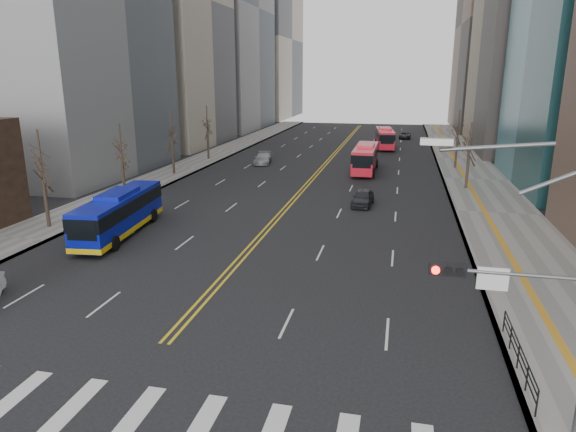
# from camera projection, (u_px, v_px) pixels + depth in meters

# --- Properties ---
(ground) EXTENTS (220.00, 220.00, 0.00)m
(ground) POSITION_uv_depth(u_px,v_px,m) (98.00, 417.00, 17.24)
(ground) COLOR black
(sidewalk_right) EXTENTS (7.00, 130.00, 0.15)m
(sidewalk_right) POSITION_uv_depth(u_px,v_px,m) (475.00, 180.00, 55.92)
(sidewalk_right) COLOR slate
(sidewalk_right) RESTS_ON ground
(sidewalk_left) EXTENTS (5.00, 130.00, 0.15)m
(sidewalk_left) POSITION_uv_depth(u_px,v_px,m) (184.00, 168.00, 63.00)
(sidewalk_left) COLOR slate
(sidewalk_left) RESTS_ON ground
(crosswalk) EXTENTS (26.70, 4.00, 0.01)m
(crosswalk) POSITION_uv_depth(u_px,v_px,m) (98.00, 417.00, 17.23)
(crosswalk) COLOR silver
(crosswalk) RESTS_ON ground
(centerline) EXTENTS (0.55, 100.00, 0.01)m
(centerline) POSITION_uv_depth(u_px,v_px,m) (329.00, 160.00, 69.00)
(centerline) COLOR gold
(centerline) RESTS_ON ground
(signal_mast) EXTENTS (5.37, 0.37, 9.39)m
(signal_mast) POSITION_uv_depth(u_px,v_px,m) (544.00, 297.00, 14.96)
(signal_mast) COLOR slate
(signal_mast) RESTS_ON ground
(pedestrian_railing) EXTENTS (0.06, 6.06, 1.02)m
(pedestrian_railing) POSITION_uv_depth(u_px,v_px,m) (519.00, 353.00, 19.69)
(pedestrian_railing) COLOR black
(pedestrian_railing) RESTS_ON sidewalk_right
(street_trees) EXTENTS (35.20, 47.20, 7.60)m
(street_trees) POSITION_uv_depth(u_px,v_px,m) (227.00, 141.00, 49.95)
(street_trees) COLOR #30251D
(street_trees) RESTS_ON ground
(blue_bus) EXTENTS (3.41, 10.99, 3.18)m
(blue_bus) POSITION_uv_depth(u_px,v_px,m) (119.00, 212.00, 36.57)
(blue_bus) COLOR #0A15A2
(blue_bus) RESTS_ON ground
(red_bus_near) EXTENTS (2.69, 10.38, 3.31)m
(red_bus_near) POSITION_uv_depth(u_px,v_px,m) (365.00, 156.00, 60.35)
(red_bus_near) COLOR red
(red_bus_near) RESTS_ON ground
(red_bus_far) EXTENTS (3.45, 10.25, 3.22)m
(red_bus_far) POSITION_uv_depth(u_px,v_px,m) (385.00, 137.00, 79.99)
(red_bus_far) COLOR red
(red_bus_far) RESTS_ON ground
(car_dark_mid) EXTENTS (1.92, 4.23, 1.41)m
(car_dark_mid) POSITION_uv_depth(u_px,v_px,m) (363.00, 198.00, 45.00)
(car_dark_mid) COLOR black
(car_dark_mid) RESTS_ON ground
(car_silver) EXTENTS (2.63, 5.01, 1.38)m
(car_silver) POSITION_uv_depth(u_px,v_px,m) (263.00, 158.00, 66.21)
(car_silver) COLOR gray
(car_silver) RESTS_ON ground
(car_dark_far) EXTENTS (2.10, 4.27, 1.17)m
(car_dark_far) POSITION_uv_depth(u_px,v_px,m) (405.00, 135.00, 92.10)
(car_dark_far) COLOR black
(car_dark_far) RESTS_ON ground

